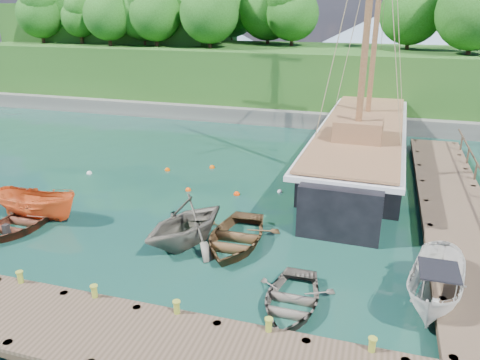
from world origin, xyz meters
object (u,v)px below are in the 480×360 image
object	(u,v)px
rowboat_0	(22,228)
rowboat_2	(235,245)
schooner	(361,148)
motorboat_orange	(39,219)
cabin_boat_white	(433,306)
rowboat_3	(290,307)
rowboat_1	(186,244)

from	to	relation	value
rowboat_0	rowboat_2	world-z (taller)	rowboat_2
rowboat_0	schooner	xyz separation A→B (m)	(14.58, 13.95, 1.17)
rowboat_0	motorboat_orange	bearing A→B (deg)	84.73
cabin_boat_white	rowboat_0	bearing A→B (deg)	-171.05
motorboat_orange	schooner	distance (m)	19.38
rowboat_0	motorboat_orange	xyz separation A→B (m)	(0.12, 1.09, 0.00)
rowboat_0	rowboat_2	size ratio (longest dim) A/B	0.89
cabin_boat_white	schooner	xyz separation A→B (m)	(-3.42, 14.79, 1.17)
rowboat_3	cabin_boat_white	world-z (taller)	cabin_boat_white
rowboat_0	schooner	distance (m)	20.21
rowboat_0	rowboat_3	distance (m)	13.47
rowboat_1	rowboat_3	size ratio (longest dim) A/B	1.14
cabin_boat_white	motorboat_orange	bearing A→B (deg)	-174.55
schooner	rowboat_1	bearing A→B (deg)	-115.01
rowboat_3	motorboat_orange	xyz separation A→B (m)	(-13.14, 3.45, 0.00)
cabin_boat_white	schooner	world-z (taller)	schooner
rowboat_3	schooner	world-z (taller)	schooner
motorboat_orange	cabin_boat_white	xyz separation A→B (m)	(17.88, -1.93, 0.00)
rowboat_1	rowboat_3	world-z (taller)	rowboat_1
motorboat_orange	cabin_boat_white	world-z (taller)	cabin_boat_white
rowboat_3	rowboat_0	bearing A→B (deg)	170.06
motorboat_orange	schooner	world-z (taller)	schooner
rowboat_1	schooner	bearing A→B (deg)	85.84
rowboat_2	cabin_boat_white	xyz separation A→B (m)	(7.93, -2.22, 0.00)
rowboat_0	schooner	bearing A→B (deg)	44.71
rowboat_1	rowboat_2	distance (m)	2.15
rowboat_2	motorboat_orange	world-z (taller)	motorboat_orange
rowboat_1	schooner	distance (m)	14.73
rowboat_2	motorboat_orange	distance (m)	9.95
rowboat_3	cabin_boat_white	xyz separation A→B (m)	(4.74, 1.52, 0.00)
rowboat_1	motorboat_orange	xyz separation A→B (m)	(-7.87, 0.26, 0.00)
rowboat_1	cabin_boat_white	bearing A→B (deg)	13.04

